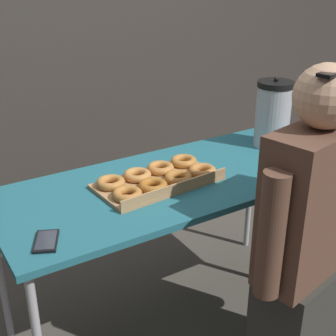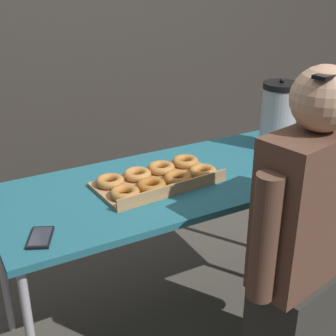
# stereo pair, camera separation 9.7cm
# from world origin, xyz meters

# --- Properties ---
(ground_plane) EXTENTS (12.00, 12.00, 0.00)m
(ground_plane) POSITION_xyz_m (0.00, 0.00, 0.00)
(ground_plane) COLOR #4C473F
(back_wall) EXTENTS (6.00, 0.11, 2.66)m
(back_wall) POSITION_xyz_m (0.00, 1.19, 1.34)
(back_wall) COLOR #38332D
(back_wall) RESTS_ON ground
(folding_table) EXTENTS (1.53, 0.65, 0.74)m
(folding_table) POSITION_xyz_m (0.00, 0.00, 0.69)
(folding_table) COLOR #236675
(folding_table) RESTS_ON ground
(donut_box) EXTENTS (0.55, 0.32, 0.05)m
(donut_box) POSITION_xyz_m (-0.07, -0.00, 0.77)
(donut_box) COLOR tan
(donut_box) RESTS_ON folding_table
(coffee_urn) EXTENTS (0.18, 0.20, 0.35)m
(coffee_urn) POSITION_xyz_m (0.65, 0.08, 0.91)
(coffee_urn) COLOR #B7B7BC
(coffee_urn) RESTS_ON folding_table
(cell_phone) EXTENTS (0.12, 0.15, 0.01)m
(cell_phone) POSITION_xyz_m (-0.62, -0.19, 0.75)
(cell_phone) COLOR black
(cell_phone) RESTS_ON folding_table
(person_seated) EXTENTS (0.58, 0.31, 1.31)m
(person_seated) POSITION_xyz_m (0.27, -0.53, 0.63)
(person_seated) COLOR #33332D
(person_seated) RESTS_ON ground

